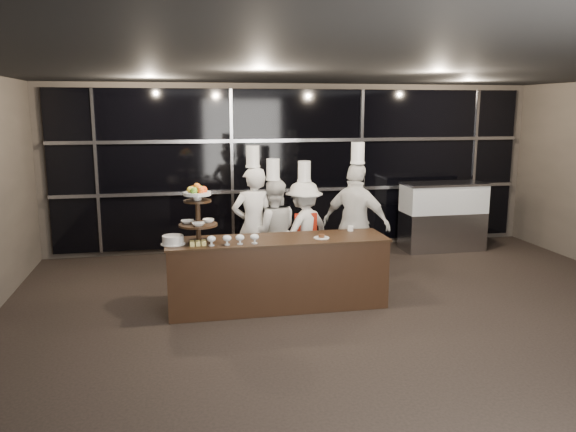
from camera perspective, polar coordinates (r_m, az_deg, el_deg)
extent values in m
plane|color=black|center=(6.04, 11.38, -14.44)|extent=(10.00, 10.00, 0.00)
plane|color=black|center=(5.49, 12.58, 15.20)|extent=(10.00, 10.00, 0.00)
plane|color=#473F38|center=(10.31, 0.91, 4.96)|extent=(9.00, 0.00, 9.00)
cube|color=black|center=(10.25, 0.99, 4.93)|extent=(8.60, 0.04, 2.80)
cube|color=#A5A5AA|center=(10.25, 1.04, 2.67)|extent=(8.60, 0.06, 0.06)
cube|color=#A5A5AA|center=(10.16, 1.06, 7.70)|extent=(8.60, 0.06, 0.06)
cube|color=#A5A5AA|center=(10.07, -18.88, 4.24)|extent=(0.05, 0.05, 2.80)
cube|color=#A5A5AA|center=(10.03, -5.71, 4.75)|extent=(0.05, 0.05, 2.80)
cube|color=#A5A5AA|center=(10.54, 7.43, 5.00)|extent=(0.05, 0.05, 2.80)
cube|color=#A5A5AA|center=(11.49, 18.39, 5.02)|extent=(0.05, 0.05, 2.80)
cube|color=black|center=(7.33, -1.07, -5.88)|extent=(2.80, 0.70, 0.90)
cube|color=black|center=(7.21, -1.09, -2.41)|extent=(2.84, 0.74, 0.03)
cylinder|color=black|center=(7.10, -9.06, -2.52)|extent=(0.24, 0.24, 0.03)
cylinder|color=black|center=(7.03, -9.14, 0.14)|extent=(0.06, 0.06, 0.70)
cylinder|color=black|center=(7.05, -9.11, -0.90)|extent=(0.48, 0.48, 0.02)
cylinder|color=black|center=(7.00, -9.18, 1.51)|extent=(0.34, 0.34, 0.02)
cylinder|color=white|center=(6.99, -9.20, 1.85)|extent=(0.10, 0.10, 0.06)
cylinder|color=white|center=(6.98, -9.21, 2.26)|extent=(0.34, 0.34, 0.04)
sphere|color=#EE4914|center=(6.98, -8.56, 2.66)|extent=(0.09, 0.09, 0.09)
sphere|color=#64A229|center=(7.05, -8.92, 2.73)|extent=(0.09, 0.09, 0.09)
sphere|color=orange|center=(7.05, -9.57, 2.71)|extent=(0.09, 0.09, 0.09)
sphere|color=yellow|center=(6.98, -9.88, 2.62)|extent=(0.09, 0.09, 0.09)
sphere|color=#66A82B|center=(6.91, -9.53, 2.55)|extent=(0.09, 0.09, 0.09)
sphere|color=#F65814|center=(6.91, -8.86, 2.57)|extent=(0.09, 0.09, 0.09)
sphere|color=orange|center=(6.97, -9.23, 2.97)|extent=(0.09, 0.09, 0.09)
imported|color=white|center=(7.10, -10.19, -0.58)|extent=(0.16, 0.16, 0.04)
imported|color=white|center=(7.11, -8.09, -0.48)|extent=(0.15, 0.15, 0.05)
imported|color=white|center=(6.93, -9.08, -0.83)|extent=(0.16, 0.16, 0.04)
cylinder|color=silver|center=(6.89, -7.78, -2.96)|extent=(0.07, 0.07, 0.01)
cylinder|color=silver|center=(6.89, -7.79, -2.71)|extent=(0.02, 0.02, 0.05)
ellipsoid|color=silver|center=(6.87, -7.80, -2.32)|extent=(0.11, 0.11, 0.08)
ellipsoid|color=#11CB4A|center=(6.87, -7.80, -2.28)|extent=(0.08, 0.08, 0.05)
cylinder|color=silver|center=(6.91, -6.21, -2.89)|extent=(0.07, 0.07, 0.01)
cylinder|color=silver|center=(6.90, -6.21, -2.64)|extent=(0.02, 0.02, 0.05)
ellipsoid|color=silver|center=(6.89, -6.22, -2.25)|extent=(0.11, 0.11, 0.08)
ellipsoid|color=red|center=(6.89, -6.22, -2.21)|extent=(0.08, 0.08, 0.05)
cylinder|color=silver|center=(6.92, -4.90, -2.84)|extent=(0.07, 0.07, 0.01)
cylinder|color=silver|center=(6.91, -4.90, -2.59)|extent=(0.02, 0.02, 0.05)
ellipsoid|color=silver|center=(6.90, -4.91, -2.20)|extent=(0.11, 0.11, 0.08)
ellipsoid|color=#FEF1AD|center=(6.90, -4.91, -2.16)|extent=(0.08, 0.08, 0.05)
cylinder|color=silver|center=(6.94, -3.42, -2.77)|extent=(0.07, 0.07, 0.01)
cylinder|color=silver|center=(6.94, -3.42, -2.52)|extent=(0.02, 0.02, 0.05)
ellipsoid|color=silver|center=(6.93, -3.43, -2.14)|extent=(0.11, 0.11, 0.08)
ellipsoid|color=#531A12|center=(6.92, -3.43, -2.10)|extent=(0.08, 0.08, 0.05)
cylinder|color=white|center=(7.05, -11.60, -2.78)|extent=(0.30, 0.30, 0.01)
cylinder|color=silver|center=(7.03, -11.61, -2.35)|extent=(0.26, 0.26, 0.10)
cube|color=#D9C96A|center=(6.90, -9.70, -2.82)|extent=(0.05, 0.06, 0.05)
cube|color=#D9C96A|center=(6.90, -9.12, -2.80)|extent=(0.06, 0.06, 0.05)
cube|color=#D9C96A|center=(6.90, -8.54, -2.78)|extent=(0.06, 0.06, 0.05)
cube|color=#D9C96A|center=(6.97, -9.72, -2.69)|extent=(0.05, 0.06, 0.05)
cube|color=#D9C96A|center=(6.97, -9.15, -2.66)|extent=(0.06, 0.06, 0.05)
cube|color=#D9C96A|center=(6.97, -8.57, -2.64)|extent=(0.06, 0.06, 0.05)
cylinder|color=white|center=(7.23, 3.42, -2.22)|extent=(0.20, 0.20, 0.01)
cylinder|color=#4C2814|center=(7.22, 3.42, -2.02)|extent=(0.08, 0.08, 0.04)
cylinder|color=white|center=(7.69, 6.36, -1.26)|extent=(0.08, 0.08, 0.07)
cube|color=#A5A5AA|center=(10.70, 15.36, -1.45)|extent=(1.47, 0.63, 0.70)
cube|color=silver|center=(10.59, 15.52, 1.72)|extent=(1.47, 0.63, 0.50)
cube|color=#FFC67F|center=(10.59, 15.52, 1.72)|extent=(1.37, 0.53, 0.40)
cube|color=#A5A5AA|center=(10.55, 15.60, 3.17)|extent=(1.49, 0.65, 0.04)
imported|color=silver|center=(8.18, -3.52, -1.05)|extent=(0.68, 0.49, 1.75)
cylinder|color=white|center=(8.04, -3.60, 6.10)|extent=(0.19, 0.19, 0.30)
cylinder|color=white|center=(8.05, -3.59, 5.07)|extent=(0.21, 0.21, 0.03)
imported|color=silver|center=(8.25, -1.51, -1.62)|extent=(0.77, 0.61, 1.55)
cylinder|color=white|center=(8.10, -1.54, 4.79)|extent=(0.19, 0.19, 0.30)
cylinder|color=white|center=(8.12, -1.53, 3.77)|extent=(0.21, 0.21, 0.03)
imported|color=white|center=(8.51, 1.63, -1.43)|extent=(1.11, 0.98, 1.50)
cylinder|color=white|center=(8.37, 1.66, 4.59)|extent=(0.19, 0.19, 0.30)
cylinder|color=white|center=(8.39, 1.66, 3.61)|extent=(0.21, 0.21, 0.03)
cube|color=#981B0B|center=(8.40, 1.81, -1.60)|extent=(0.34, 0.03, 0.56)
imported|color=silver|center=(8.25, 6.93, -0.85)|extent=(1.07, 1.04, 1.79)
cylinder|color=white|center=(8.10, 7.10, 6.42)|extent=(0.19, 0.19, 0.30)
cylinder|color=white|center=(8.11, 7.07, 5.40)|extent=(0.21, 0.21, 0.03)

